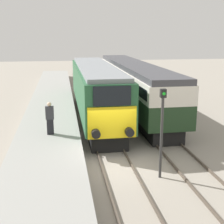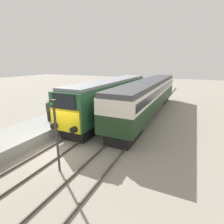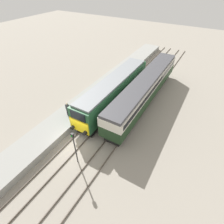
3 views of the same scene
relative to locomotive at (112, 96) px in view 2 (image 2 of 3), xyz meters
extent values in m
plane|color=gray|center=(0.00, -8.75, -2.23)|extent=(120.00, 120.00, 0.00)
cube|color=gray|center=(-3.30, -0.75, -1.82)|extent=(3.50, 50.00, 0.83)
cube|color=#4C4238|center=(-0.72, -3.75, -2.16)|extent=(0.07, 60.00, 0.14)
cube|color=#4C4238|center=(0.72, -3.75, -2.16)|extent=(0.07, 60.00, 0.14)
cube|color=#4C4238|center=(2.68, -3.75, -2.16)|extent=(0.07, 60.00, 0.14)
cube|color=#4C4238|center=(4.12, -3.75, -2.16)|extent=(0.07, 60.00, 0.14)
cube|color=black|center=(0.00, -5.01, -1.73)|extent=(2.03, 4.00, 1.00)
cube|color=black|center=(0.00, 5.09, -1.73)|extent=(2.03, 4.00, 1.00)
cube|color=#235633|center=(0.00, 0.04, 0.13)|extent=(2.70, 15.11, 2.73)
cube|color=yellow|center=(0.00, -7.55, -0.41)|extent=(2.48, 0.10, 1.64)
cube|color=black|center=(0.00, -7.55, 0.96)|extent=(1.89, 0.10, 0.98)
cube|color=gray|center=(0.00, 0.04, 1.62)|extent=(2.38, 14.50, 0.24)
cylinder|color=black|center=(-0.85, -7.76, -0.88)|extent=(0.44, 0.35, 0.44)
cylinder|color=black|center=(0.85, -7.76, -0.88)|extent=(0.44, 0.35, 0.44)
cube|color=black|center=(3.40, -4.81, -1.76)|extent=(1.89, 3.60, 0.95)
cube|color=black|center=(3.40, 10.04, -1.76)|extent=(1.89, 3.60, 0.95)
cube|color=#1E381E|center=(3.40, 2.61, -0.58)|extent=(2.70, 19.25, 1.41)
cube|color=silver|center=(3.40, 2.61, 0.68)|extent=(2.71, 19.25, 1.11)
cube|color=black|center=(3.40, 2.61, 0.68)|extent=(2.75, 18.48, 0.61)
cube|color=#424247|center=(3.40, 2.61, 1.42)|extent=(2.48, 19.25, 0.36)
cube|color=black|center=(-3.13, -5.84, -0.98)|extent=(0.36, 0.24, 0.85)
cube|color=#333338|center=(-3.13, -5.84, -0.20)|extent=(0.44, 0.26, 0.71)
sphere|color=beige|center=(-3.13, -5.84, 0.27)|extent=(0.23, 0.23, 0.23)
cylinder|color=#333333|center=(1.70, -10.25, -0.43)|extent=(0.12, 0.12, 3.60)
cube|color=black|center=(1.70, -10.25, 1.55)|extent=(0.24, 0.20, 0.36)
sphere|color=green|center=(1.70, -10.36, 1.55)|extent=(0.14, 0.14, 0.14)
camera|label=1|loc=(-2.40, -22.41, 3.94)|focal=50.00mm
camera|label=2|loc=(7.82, -16.56, 3.47)|focal=28.00mm
camera|label=3|loc=(9.84, -17.47, 12.53)|focal=28.00mm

